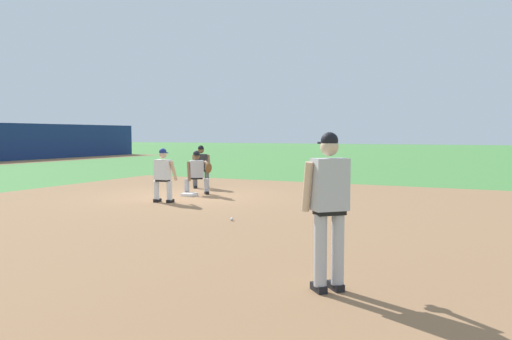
% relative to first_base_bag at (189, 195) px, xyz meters
% --- Properties ---
extents(ground_plane, '(160.00, 160.00, 0.00)m').
position_rel_first_base_bag_xyz_m(ground_plane, '(0.00, 0.00, -0.04)').
color(ground_plane, '#47843D').
extents(infield_dirt_patch, '(18.00, 18.00, 0.01)m').
position_rel_first_base_bag_xyz_m(infield_dirt_patch, '(-3.46, -3.20, -0.04)').
color(infield_dirt_patch, '#936B47').
rests_on(infield_dirt_patch, ground).
extents(first_base_bag, '(0.38, 0.38, 0.09)m').
position_rel_first_base_bag_xyz_m(first_base_bag, '(0.00, 0.00, 0.00)').
color(first_base_bag, white).
rests_on(first_base_bag, ground).
extents(baseball, '(0.07, 0.07, 0.07)m').
position_rel_first_base_bag_xyz_m(baseball, '(-3.21, -3.14, -0.01)').
color(baseball, white).
rests_on(baseball, ground).
extents(pitcher, '(0.85, 0.56, 1.86)m').
position_rel_first_base_bag_xyz_m(pitcher, '(-6.89, -6.38, 1.01)').
color(pitcher, black).
rests_on(pitcher, ground).
extents(first_baseman, '(0.76, 1.08, 1.34)m').
position_rel_first_base_bag_xyz_m(first_baseman, '(0.38, -0.06, 0.69)').
color(first_baseman, black).
rests_on(first_baseman, ground).
extents(baserunner, '(0.47, 0.62, 1.46)m').
position_rel_first_base_bag_xyz_m(baserunner, '(-1.48, -0.13, 0.75)').
color(baserunner, black).
rests_on(baserunner, ground).
extents(umpire, '(0.66, 0.68, 1.46)m').
position_rel_first_base_bag_xyz_m(umpire, '(2.02, 0.83, 0.75)').
color(umpire, black).
rests_on(umpire, ground).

